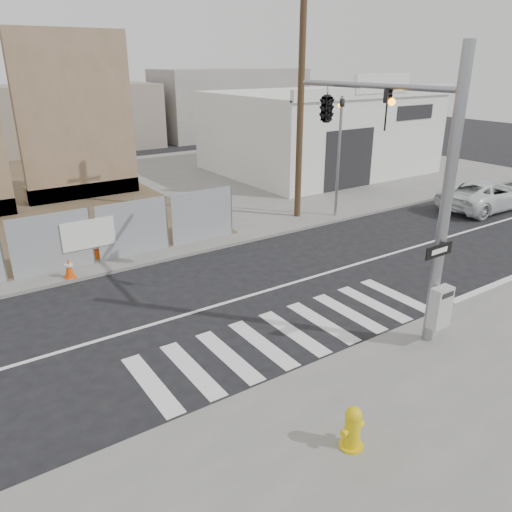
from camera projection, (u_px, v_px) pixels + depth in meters
ground at (242, 298)px, 15.09m from camera, size 100.00×100.00×0.00m
sidewalk_far at (97, 198)px, 25.86m from camera, size 50.00×20.00×0.12m
signal_pole at (362, 139)px, 13.07m from camera, size 0.96×5.87×7.00m
far_signal_pole at (340, 140)px, 21.54m from camera, size 0.16×0.20×5.60m
concrete_wall_right at (78, 133)px, 24.45m from camera, size 5.50×1.30×8.00m
auto_shop at (318, 131)px, 31.46m from camera, size 12.00×10.20×5.95m
utility_pole_right at (301, 99)px, 20.82m from camera, size 1.60×0.28×10.00m
fire_hydrant at (353, 428)px, 8.98m from camera, size 0.54×0.53×0.85m
suv at (486, 195)px, 23.87m from camera, size 5.21×2.47×1.44m
traffic_cone_c at (69, 268)px, 16.12m from camera, size 0.35×0.35×0.67m
traffic_cone_d at (97, 250)px, 17.67m from camera, size 0.37×0.37×0.69m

